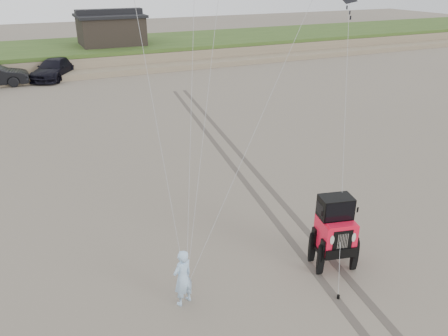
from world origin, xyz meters
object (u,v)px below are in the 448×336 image
(man, at_px, (183,278))
(cabin, at_px, (111,29))
(jeep, at_px, (334,240))
(truck_c, at_px, (54,69))

(man, bearing_deg, cabin, -120.99)
(jeep, bearing_deg, man, -171.13)
(cabin, height_order, man, cabin)
(truck_c, bearing_deg, cabin, 72.00)
(cabin, height_order, truck_c, cabin)
(cabin, xyz_separation_m, truck_c, (-6.15, -5.70, -2.41))
(cabin, distance_m, jeep, 36.93)
(cabin, bearing_deg, truck_c, -137.14)
(cabin, relative_size, jeep, 1.29)
(cabin, relative_size, man, 3.78)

